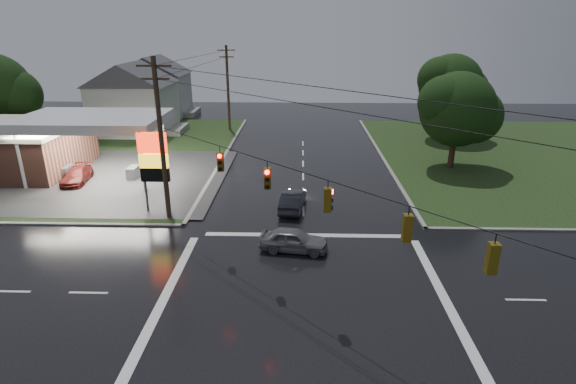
{
  "coord_description": "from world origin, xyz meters",
  "views": [
    {
      "loc": [
        -0.26,
        -19.31,
        12.8
      ],
      "look_at": [
        -1.02,
        6.94,
        3.0
      ],
      "focal_mm": 28.0,
      "sensor_mm": 36.0,
      "label": 1
    }
  ],
  "objects_px": {
    "gas_station": "(21,145)",
    "car_crossing": "(294,240)",
    "house_far": "(155,85)",
    "car_north": "(293,200)",
    "utility_pole_nw": "(161,139)",
    "tree_ne_near": "(459,110)",
    "utility_pole_n": "(228,87)",
    "house_near": "(133,97)",
    "tree_ne_far": "(452,86)",
    "car_pump": "(77,176)",
    "pylon_sign": "(154,159)"
  },
  "relations": [
    {
      "from": "car_crossing",
      "to": "pylon_sign",
      "type": "bearing_deg",
      "value": 68.8
    },
    {
      "from": "tree_ne_far",
      "to": "car_pump",
      "type": "height_order",
      "value": "tree_ne_far"
    },
    {
      "from": "car_crossing",
      "to": "utility_pole_n",
      "type": "bearing_deg",
      "value": 23.36
    },
    {
      "from": "car_crossing",
      "to": "car_pump",
      "type": "distance_m",
      "value": 22.26
    },
    {
      "from": "car_crossing",
      "to": "car_pump",
      "type": "relative_size",
      "value": 0.93
    },
    {
      "from": "utility_pole_nw",
      "to": "tree_ne_near",
      "type": "height_order",
      "value": "utility_pole_nw"
    },
    {
      "from": "tree_ne_near",
      "to": "house_far",
      "type": "bearing_deg",
      "value": 144.23
    },
    {
      "from": "tree_ne_near",
      "to": "car_north",
      "type": "bearing_deg",
      "value": -144.49
    },
    {
      "from": "car_crossing",
      "to": "car_pump",
      "type": "xyz_separation_m",
      "value": [
        -18.85,
        11.84,
        -0.06
      ]
    },
    {
      "from": "utility_pole_nw",
      "to": "utility_pole_n",
      "type": "relative_size",
      "value": 1.05
    },
    {
      "from": "house_far",
      "to": "utility_pole_nw",
      "type": "bearing_deg",
      "value": -72.08
    },
    {
      "from": "gas_station",
      "to": "car_north",
      "type": "xyz_separation_m",
      "value": [
        24.88,
        -8.36,
        -1.83
      ]
    },
    {
      "from": "utility_pole_nw",
      "to": "house_far",
      "type": "bearing_deg",
      "value": 107.92
    },
    {
      "from": "gas_station",
      "to": "tree_ne_far",
      "type": "distance_m",
      "value": 45.29
    },
    {
      "from": "pylon_sign",
      "to": "utility_pole_n",
      "type": "distance_m",
      "value": 27.56
    },
    {
      "from": "tree_ne_far",
      "to": "gas_station",
      "type": "bearing_deg",
      "value": -161.54
    },
    {
      "from": "pylon_sign",
      "to": "car_crossing",
      "type": "distance_m",
      "value": 11.84
    },
    {
      "from": "gas_station",
      "to": "car_crossing",
      "type": "height_order",
      "value": "gas_station"
    },
    {
      "from": "house_far",
      "to": "car_crossing",
      "type": "relative_size",
      "value": 2.69
    },
    {
      "from": "car_pump",
      "to": "car_crossing",
      "type": "bearing_deg",
      "value": -39.18
    },
    {
      "from": "pylon_sign",
      "to": "house_near",
      "type": "xyz_separation_m",
      "value": [
        -10.45,
        25.5,
        0.39
      ]
    },
    {
      "from": "house_near",
      "to": "car_pump",
      "type": "relative_size",
      "value": 2.5
    },
    {
      "from": "pylon_sign",
      "to": "car_pump",
      "type": "distance_m",
      "value": 11.42
    },
    {
      "from": "house_far",
      "to": "car_north",
      "type": "bearing_deg",
      "value": -60.02
    },
    {
      "from": "utility_pole_nw",
      "to": "tree_ne_far",
      "type": "xyz_separation_m",
      "value": [
        26.65,
        24.49,
        0.46
      ]
    },
    {
      "from": "house_near",
      "to": "car_north",
      "type": "distance_m",
      "value": 32.06
    },
    {
      "from": "house_near",
      "to": "tree_ne_far",
      "type": "bearing_deg",
      "value": -3.01
    },
    {
      "from": "house_far",
      "to": "car_north",
      "type": "relative_size",
      "value": 2.55
    },
    {
      "from": "house_far",
      "to": "car_pump",
      "type": "relative_size",
      "value": 2.5
    },
    {
      "from": "utility_pole_n",
      "to": "house_near",
      "type": "relative_size",
      "value": 0.95
    },
    {
      "from": "house_near",
      "to": "tree_ne_near",
      "type": "bearing_deg",
      "value": -21.76
    },
    {
      "from": "house_near",
      "to": "car_pump",
      "type": "distance_m",
      "value": 19.69
    },
    {
      "from": "utility_pole_nw",
      "to": "car_pump",
      "type": "height_order",
      "value": "utility_pole_nw"
    },
    {
      "from": "pylon_sign",
      "to": "utility_pole_nw",
      "type": "distance_m",
      "value": 2.22
    },
    {
      "from": "house_near",
      "to": "car_pump",
      "type": "bearing_deg",
      "value": -85.57
    },
    {
      "from": "utility_pole_nw",
      "to": "car_north",
      "type": "bearing_deg",
      "value": 11.9
    },
    {
      "from": "utility_pole_nw",
      "to": "car_crossing",
      "type": "xyz_separation_m",
      "value": [
        8.89,
        -4.6,
        -5.02
      ]
    },
    {
      "from": "tree_ne_far",
      "to": "house_far",
      "type": "bearing_deg",
      "value": 160.29
    },
    {
      "from": "tree_ne_near",
      "to": "tree_ne_far",
      "type": "relative_size",
      "value": 0.92
    },
    {
      "from": "gas_station",
      "to": "car_crossing",
      "type": "relative_size",
      "value": 6.38
    },
    {
      "from": "pylon_sign",
      "to": "car_north",
      "type": "bearing_deg",
      "value": 4.91
    },
    {
      "from": "pylon_sign",
      "to": "tree_ne_near",
      "type": "height_order",
      "value": "tree_ne_near"
    },
    {
      "from": "utility_pole_nw",
      "to": "car_pump",
      "type": "distance_m",
      "value": 13.31
    },
    {
      "from": "tree_ne_near",
      "to": "car_pump",
      "type": "relative_size",
      "value": 2.03
    },
    {
      "from": "house_near",
      "to": "house_far",
      "type": "xyz_separation_m",
      "value": [
        -1.0,
        12.0,
        0.0
      ]
    },
    {
      "from": "house_far",
      "to": "tree_ne_near",
      "type": "distance_m",
      "value": 44.5
    },
    {
      "from": "pylon_sign",
      "to": "house_far",
      "type": "height_order",
      "value": "house_far"
    },
    {
      "from": "utility_pole_nw",
      "to": "tree_ne_near",
      "type": "relative_size",
      "value": 1.22
    },
    {
      "from": "gas_station",
      "to": "tree_ne_near",
      "type": "xyz_separation_m",
      "value": [
        39.82,
        2.29,
        3.01
      ]
    },
    {
      "from": "gas_station",
      "to": "pylon_sign",
      "type": "bearing_deg",
      "value": -31.22
    }
  ]
}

